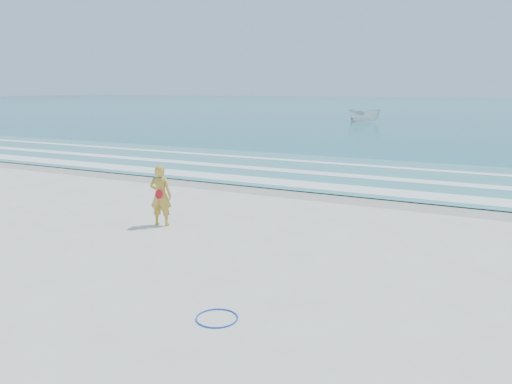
% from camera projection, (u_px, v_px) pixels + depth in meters
% --- Properties ---
extents(ground, '(400.00, 400.00, 0.00)m').
position_uv_depth(ground, '(157.00, 264.00, 11.47)').
color(ground, silver).
rests_on(ground, ground).
extents(wet_sand, '(400.00, 2.40, 0.00)m').
position_uv_depth(wet_sand, '(301.00, 192.00, 19.33)').
color(wet_sand, '#B2A893').
rests_on(wet_sand, ground).
extents(ocean, '(400.00, 190.00, 0.04)m').
position_uv_depth(ocean, '(473.00, 107.00, 103.21)').
color(ocean, '#19727F').
rests_on(ocean, ground).
extents(shallow, '(400.00, 10.00, 0.01)m').
position_uv_depth(shallow, '(340.00, 172.00, 23.69)').
color(shallow, '#59B7AD').
rests_on(shallow, ocean).
extents(foam_near, '(400.00, 1.40, 0.01)m').
position_uv_depth(foam_near, '(313.00, 185.00, 20.46)').
color(foam_near, white).
rests_on(foam_near, shallow).
extents(foam_mid, '(400.00, 0.90, 0.01)m').
position_uv_depth(foam_mid, '(335.00, 174.00, 22.99)').
color(foam_mid, white).
rests_on(foam_mid, shallow).
extents(foam_far, '(400.00, 0.60, 0.01)m').
position_uv_depth(foam_far, '(355.00, 165.00, 25.88)').
color(foam_far, white).
rests_on(foam_far, shallow).
extents(hoop, '(0.90, 0.90, 0.03)m').
position_uv_depth(hoop, '(217.00, 318.00, 8.76)').
color(hoop, '#0B3BCF').
rests_on(hoop, ground).
extents(boat, '(4.18, 2.19, 1.54)m').
position_uv_depth(boat, '(364.00, 115.00, 58.31)').
color(boat, silver).
rests_on(boat, ocean).
extents(woman, '(0.74, 0.58, 1.79)m').
position_uv_depth(woman, '(161.00, 195.00, 14.55)').
color(woman, gold).
rests_on(woman, ground).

